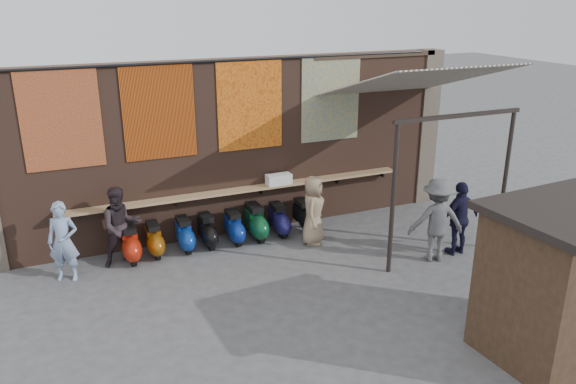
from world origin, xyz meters
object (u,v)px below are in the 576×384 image
Objects in this scene: scooter_stool_0 at (130,244)px; shopper_grey at (437,220)px; scooter_stool_4 at (234,227)px; market_stall at (562,285)px; scooter_stool_1 at (154,240)px; shelf_box at (279,179)px; scooter_stool_2 at (185,235)px; shopper_navy at (460,218)px; scooter_stool_3 at (207,231)px; diner_right at (121,226)px; scooter_stool_7 at (304,215)px; scooter_stool_5 at (256,222)px; shopper_tan at (313,210)px; scooter_stool_6 at (279,220)px; diner_left at (63,242)px.

shopper_grey is (5.88, -2.46, 0.51)m from scooter_stool_0.
market_stall is (3.30, -5.87, 0.79)m from scooter_stool_4.
scooter_stool_0 is 0.51m from scooter_stool_1.
shelf_box is 0.77× the size of scooter_stool_2.
shopper_grey reaches higher than shopper_navy.
scooter_stool_4 is (0.60, -0.05, 0.00)m from scooter_stool_3.
scooter_stool_1 is 6.52m from shopper_navy.
diner_right is at bearing -167.26° from scooter_stool_1.
market_stall is at bearing -49.38° from scooter_stool_1.
scooter_stool_5 is at bearing -178.53° from scooter_stool_7.
shopper_tan is (2.74, -0.76, 0.43)m from scooter_stool_2.
diner_right reaches higher than scooter_stool_0.
diner_right is 8.14m from market_stall.
shopper_tan reaches higher than scooter_stool_5.
diner_right reaches higher than scooter_stool_6.
scooter_stool_0 is 4.02m from scooter_stool_7.
shopper_grey is (2.38, -2.80, -0.35)m from shelf_box.
scooter_stool_6 is (2.86, -0.03, 0.01)m from scooter_stool_1.
scooter_stool_3 is 0.33× the size of market_stall.
scooter_stool_0 reaches higher than scooter_stool_4.
scooter_stool_0 is 1.17m from scooter_stool_2.
shelf_box is 0.78× the size of scooter_stool_1.
scooter_stool_2 is 2.85m from scooter_stool_7.
diner_right is (-2.43, -0.11, 0.48)m from scooter_stool_4.
shopper_navy reaches higher than scooter_stool_2.
diner_left is (-4.07, -0.36, 0.41)m from scooter_stool_5.
shelf_box is 2.51m from scooter_stool_2.
scooter_stool_5 is 6.54m from market_stall.
scooter_stool_6 is at bearing 106.81° from market_stall.
shopper_grey is at bearing -97.02° from shopper_tan.
scooter_stool_5 is 0.53× the size of shopper_tan.
diner_left is at bearing -18.34° from shopper_navy.
shopper_tan reaches higher than scooter_stool_1.
scooter_stool_5 is 4.11m from diner_left.
scooter_stool_7 is (1.74, 0.03, 0.00)m from scooter_stool_4.
scooter_stool_7 is (0.52, -0.28, -0.88)m from shelf_box.
shopper_tan is (-1.97, 1.77, -0.11)m from shopper_grey.
shelf_box is at bearing 151.58° from scooter_stool_7.
shelf_box is at bearing 27.06° from diner_left.
scooter_stool_5 reaches higher than scooter_stool_7.
scooter_stool_7 is (1.22, 0.03, -0.04)m from scooter_stool_5.
diner_right is (1.12, 0.26, 0.03)m from diner_left.
scooter_stool_4 is at bearing 179.72° from scooter_stool_5.
shelf_box is at bearing -31.10° from shopper_grey.
scooter_stool_2 is 0.99× the size of scooter_stool_7.
shopper_tan is at bearing -24.01° from scooter_stool_4.
diner_left is 8.80m from market_stall.
diner_left is at bearing 137.46° from market_stall.
shopper_tan reaches higher than scooter_stool_0.
scooter_stool_4 is at bearing -2.07° from scooter_stool_2.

